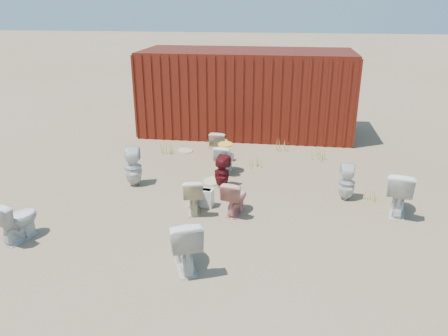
# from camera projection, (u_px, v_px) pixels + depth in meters

# --- Properties ---
(ground) EXTENTS (100.00, 100.00, 0.00)m
(ground) POSITION_uv_depth(u_px,v_px,m) (220.00, 205.00, 8.44)
(ground) COLOR brown
(ground) RESTS_ON ground
(shipping_container) EXTENTS (6.00, 2.40, 2.40)m
(shipping_container) POSITION_uv_depth(u_px,v_px,m) (246.00, 92.00, 12.82)
(shipping_container) COLOR #53120D
(shipping_container) RESTS_ON ground
(toilet_front_a) EXTENTS (0.57, 0.78, 0.72)m
(toilet_front_a) POSITION_uv_depth(u_px,v_px,m) (17.00, 220.00, 7.13)
(toilet_front_a) COLOR silver
(toilet_front_a) RESTS_ON ground
(toilet_front_pink) EXTENTS (0.52, 0.72, 0.66)m
(toilet_front_pink) POSITION_uv_depth(u_px,v_px,m) (235.00, 197.00, 8.03)
(toilet_front_pink) COLOR tan
(toilet_front_pink) RESTS_ON ground
(toilet_front_c) EXTENTS (0.74, 0.93, 0.83)m
(toilet_front_c) POSITION_uv_depth(u_px,v_px,m) (184.00, 242.00, 6.35)
(toilet_front_c) COLOR silver
(toilet_front_c) RESTS_ON ground
(toilet_front_maroon) EXTENTS (0.38, 0.39, 0.68)m
(toilet_front_maroon) POSITION_uv_depth(u_px,v_px,m) (222.00, 172.00, 9.16)
(toilet_front_maroon) COLOR #540E12
(toilet_front_maroon) RESTS_ON ground
(toilet_front_e) EXTENTS (0.65, 0.91, 0.84)m
(toilet_front_e) POSITION_uv_depth(u_px,v_px,m) (399.00, 192.00, 8.01)
(toilet_front_e) COLOR white
(toilet_front_e) RESTS_ON ground
(toilet_back_a) EXTENTS (0.47, 0.47, 0.81)m
(toilet_back_a) POSITION_uv_depth(u_px,v_px,m) (133.00, 167.00, 9.25)
(toilet_back_a) COLOR silver
(toilet_back_a) RESTS_ON ground
(toilet_back_beige_left) EXTENTS (0.51, 0.73, 0.68)m
(toilet_back_beige_left) POSITION_uv_depth(u_px,v_px,m) (193.00, 194.00, 8.10)
(toilet_back_beige_left) COLOR beige
(toilet_back_beige_left) RESTS_ON ground
(toilet_back_beige_right) EXTENTS (0.47, 0.74, 0.71)m
(toilet_back_beige_right) POSITION_uv_depth(u_px,v_px,m) (220.00, 144.00, 10.90)
(toilet_back_beige_right) COLOR beige
(toilet_back_beige_right) RESTS_ON ground
(toilet_back_yellowlid) EXTENTS (0.50, 0.71, 0.66)m
(toilet_back_yellowlid) POSITION_uv_depth(u_px,v_px,m) (225.00, 159.00, 9.97)
(toilet_back_yellowlid) COLOR silver
(toilet_back_yellowlid) RESTS_ON ground
(toilet_back_e) EXTENTS (0.33, 0.34, 0.70)m
(toilet_back_e) POSITION_uv_depth(u_px,v_px,m) (347.00, 183.00, 8.59)
(toilet_back_e) COLOR silver
(toilet_back_e) RESTS_ON ground
(yellow_lid) EXTENTS (0.34, 0.42, 0.02)m
(yellow_lid) POSITION_uv_depth(u_px,v_px,m) (225.00, 144.00, 9.85)
(yellow_lid) COLOR gold
(yellow_lid) RESTS_ON toilet_back_yellowlid
(loose_tank) EXTENTS (0.52, 0.27, 0.35)m
(loose_tank) POSITION_uv_depth(u_px,v_px,m) (200.00, 197.00, 8.39)
(loose_tank) COLOR silver
(loose_tank) RESTS_ON ground
(loose_lid_near) EXTENTS (0.44, 0.54, 0.02)m
(loose_lid_near) POSITION_uv_depth(u_px,v_px,m) (212.00, 181.00, 9.55)
(loose_lid_near) COLOR #C2B98D
(loose_lid_near) RESTS_ON ground
(loose_lid_far) EXTENTS (0.58, 0.59, 0.02)m
(loose_lid_far) POSITION_uv_depth(u_px,v_px,m) (185.00, 150.00, 11.52)
(loose_lid_far) COLOR #BBB288
(loose_lid_far) RESTS_ON ground
(weed_clump_a) EXTENTS (0.36, 0.36, 0.34)m
(weed_clump_a) POSITION_uv_depth(u_px,v_px,m) (166.00, 149.00, 11.17)
(weed_clump_a) COLOR #A7A943
(weed_clump_a) RESTS_ON ground
(weed_clump_b) EXTENTS (0.32, 0.32, 0.27)m
(weed_clump_b) POSITION_uv_depth(u_px,v_px,m) (256.00, 161.00, 10.39)
(weed_clump_b) COLOR #A7A943
(weed_clump_b) RESTS_ON ground
(weed_clump_c) EXTENTS (0.36, 0.36, 0.34)m
(weed_clump_c) POSITION_uv_depth(u_px,v_px,m) (318.00, 153.00, 10.85)
(weed_clump_c) COLOR #A7A943
(weed_clump_c) RESTS_ON ground
(weed_clump_d) EXTENTS (0.30, 0.30, 0.22)m
(weed_clump_d) POSITION_uv_depth(u_px,v_px,m) (213.00, 144.00, 11.73)
(weed_clump_d) COLOR #A7A943
(weed_clump_d) RESTS_ON ground
(weed_clump_e) EXTENTS (0.34, 0.34, 0.33)m
(weed_clump_e) POSITION_uv_depth(u_px,v_px,m) (283.00, 145.00, 11.46)
(weed_clump_e) COLOR #A7A943
(weed_clump_e) RESTS_ON ground
(weed_clump_f) EXTENTS (0.28, 0.28, 0.24)m
(weed_clump_f) POSITION_uv_depth(u_px,v_px,m) (371.00, 194.00, 8.68)
(weed_clump_f) COLOR #A7A943
(weed_clump_f) RESTS_ON ground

